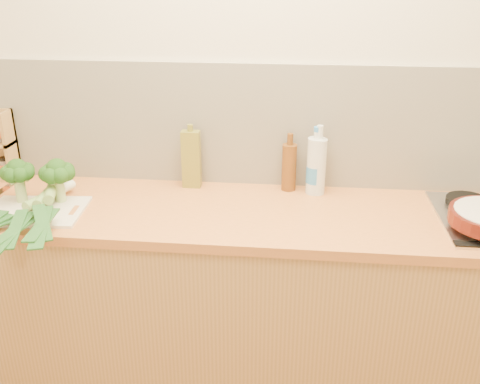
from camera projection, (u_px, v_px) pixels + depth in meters
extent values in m
plane|color=beige|center=(260.00, 96.00, 2.29)|extent=(3.50, 0.00, 3.50)
cube|color=silver|center=(259.00, 126.00, 2.33)|extent=(3.20, 0.02, 0.54)
cube|color=#B4854B|center=(252.00, 307.00, 2.35)|extent=(3.20, 0.60, 0.86)
cube|color=#CF7A3D|center=(253.00, 214.00, 2.18)|extent=(3.20, 0.62, 0.04)
cylinder|color=black|center=(467.00, 202.00, 2.19)|extent=(0.17, 0.17, 0.03)
cube|color=beige|center=(35.00, 211.00, 2.15)|extent=(0.40, 0.31, 0.01)
cylinder|color=#A2BF6F|center=(21.00, 191.00, 2.21)|extent=(0.04, 0.04, 0.09)
sphere|color=#163B10|center=(17.00, 169.00, 2.17)|extent=(0.08, 0.08, 0.08)
sphere|color=#163B10|center=(27.00, 173.00, 2.17)|extent=(0.06, 0.06, 0.06)
sphere|color=#163B10|center=(27.00, 170.00, 2.20)|extent=(0.06, 0.06, 0.06)
sphere|color=#163B10|center=(20.00, 169.00, 2.21)|extent=(0.06, 0.06, 0.06)
sphere|color=#163B10|center=(11.00, 170.00, 2.19)|extent=(0.06, 0.06, 0.06)
sphere|color=#163B10|center=(7.00, 173.00, 2.16)|extent=(0.06, 0.06, 0.06)
sphere|color=#163B10|center=(11.00, 175.00, 2.14)|extent=(0.06, 0.06, 0.06)
sphere|color=#163B10|center=(20.00, 175.00, 2.14)|extent=(0.06, 0.06, 0.06)
cylinder|color=#A2BF6F|center=(60.00, 191.00, 2.21)|extent=(0.04, 0.04, 0.08)
sphere|color=#163B10|center=(57.00, 169.00, 2.17)|extent=(0.09, 0.09, 0.09)
sphere|color=#163B10|center=(67.00, 173.00, 2.17)|extent=(0.07, 0.07, 0.07)
sphere|color=#163B10|center=(66.00, 170.00, 2.20)|extent=(0.07, 0.07, 0.07)
sphere|color=#163B10|center=(59.00, 169.00, 2.21)|extent=(0.07, 0.07, 0.07)
sphere|color=#163B10|center=(51.00, 171.00, 2.20)|extent=(0.07, 0.07, 0.07)
sphere|color=#163B10|center=(47.00, 174.00, 2.16)|extent=(0.07, 0.07, 0.07)
sphere|color=#163B10|center=(51.00, 176.00, 2.14)|extent=(0.07, 0.07, 0.07)
sphere|color=#163B10|center=(60.00, 176.00, 2.14)|extent=(0.07, 0.07, 0.07)
cylinder|color=white|center=(62.00, 189.00, 2.29)|extent=(0.08, 0.13, 0.04)
cylinder|color=#7CA452|center=(40.00, 200.00, 2.18)|extent=(0.09, 0.16, 0.04)
cylinder|color=white|center=(53.00, 187.00, 2.26)|extent=(0.05, 0.11, 0.04)
cylinder|color=#7CA452|center=(43.00, 198.00, 2.15)|extent=(0.05, 0.14, 0.04)
cube|color=#1A4A1F|center=(14.00, 231.00, 1.89)|extent=(0.07, 0.30, 0.02)
cube|color=#1A4A1F|center=(12.00, 233.00, 1.87)|extent=(0.08, 0.34, 0.01)
cube|color=#1A4A1F|center=(15.00, 229.00, 1.89)|extent=(0.12, 0.28, 0.02)
cylinder|color=white|center=(53.00, 183.00, 2.25)|extent=(0.07, 0.11, 0.04)
cylinder|color=#7CA452|center=(50.00, 194.00, 2.15)|extent=(0.08, 0.14, 0.04)
cube|color=#1A4A1F|center=(42.00, 224.00, 1.89)|extent=(0.09, 0.30, 0.02)
cube|color=#1A4A1F|center=(41.00, 226.00, 1.87)|extent=(0.16, 0.34, 0.01)
cube|color=#1A4A1F|center=(42.00, 222.00, 1.90)|extent=(0.18, 0.26, 0.02)
cube|color=silver|center=(1.00, 192.00, 2.34)|extent=(0.05, 0.20, 0.00)
cube|color=#A17845|center=(11.00, 146.00, 2.43)|extent=(0.02, 0.11, 0.32)
cylinder|color=gray|center=(6.00, 167.00, 2.47)|extent=(0.04, 0.04, 0.08)
cube|color=olive|center=(191.00, 159.00, 2.35)|extent=(0.08, 0.05, 0.26)
cylinder|color=olive|center=(190.00, 128.00, 2.30)|extent=(0.02, 0.02, 0.03)
cylinder|color=silver|center=(318.00, 167.00, 2.28)|extent=(0.07, 0.07, 0.24)
cylinder|color=silver|center=(320.00, 132.00, 2.22)|extent=(0.03, 0.03, 0.06)
cylinder|color=brown|center=(289.00, 167.00, 2.33)|extent=(0.06, 0.06, 0.21)
cylinder|color=brown|center=(290.00, 139.00, 2.28)|extent=(0.03, 0.03, 0.05)
cylinder|color=silver|center=(315.00, 166.00, 2.29)|extent=(0.08, 0.08, 0.25)
cylinder|color=silver|center=(317.00, 135.00, 2.23)|extent=(0.03, 0.03, 0.03)
cylinder|color=#3887D5|center=(315.00, 174.00, 2.30)|extent=(0.08, 0.08, 0.07)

